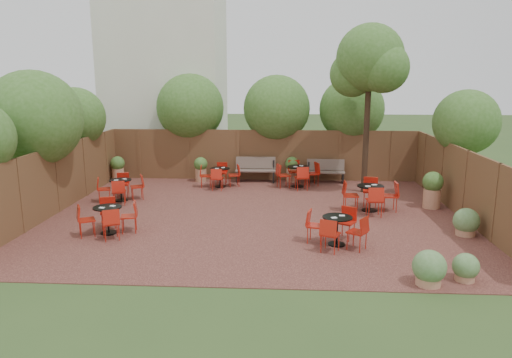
{
  "coord_description": "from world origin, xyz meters",
  "views": [
    {
      "loc": [
        0.8,
        -13.5,
        4.01
      ],
      "look_at": [
        -0.02,
        0.5,
        1.0
      ],
      "focal_mm": 33.28,
      "sensor_mm": 36.0,
      "label": 1
    }
  ],
  "objects": [
    {
      "name": "park_bench_left",
      "position": [
        -0.29,
        4.63,
        0.51
      ],
      "size": [
        1.57,
        0.56,
        0.96
      ],
      "rotation": [
        0.0,
        0.0,
        0.04
      ],
      "color": "brown",
      "rests_on": "courtyard_paving"
    },
    {
      "name": "neighbour_building",
      "position": [
        -4.5,
        8.0,
        4.0
      ],
      "size": [
        5.0,
        4.0,
        8.0
      ],
      "primitive_type": "cube",
      "color": "silver",
      "rests_on": "ground"
    },
    {
      "name": "fence_right",
      "position": [
        6.0,
        0.0,
        1.0
      ],
      "size": [
        0.08,
        10.0,
        2.0
      ],
      "primitive_type": "cube",
      "color": "#573320",
      "rests_on": "ground"
    },
    {
      "name": "overhang_foliage",
      "position": [
        -1.78,
        3.37,
        2.76
      ],
      "size": [
        15.53,
        10.54,
        2.8
      ],
      "color": "#37611F",
      "rests_on": "ground"
    },
    {
      "name": "park_bench_right",
      "position": [
        2.44,
        4.62,
        0.48
      ],
      "size": [
        1.46,
        0.53,
        0.89
      ],
      "rotation": [
        0.0,
        0.0,
        -0.04
      ],
      "color": "brown",
      "rests_on": "courtyard_paving"
    },
    {
      "name": "ground",
      "position": [
        0.0,
        0.0,
        0.0
      ],
      "size": [
        80.0,
        80.0,
        0.0
      ],
      "primitive_type": "plane",
      "color": "#354F23",
      "rests_on": "ground"
    },
    {
      "name": "courtyard_paving",
      "position": [
        0.0,
        0.0,
        0.01
      ],
      "size": [
        12.0,
        10.0,
        0.02
      ],
      "primitive_type": "cube",
      "color": "#3B1C18",
      "rests_on": "ground"
    },
    {
      "name": "planters",
      "position": [
        0.35,
        3.3,
        0.58
      ],
      "size": [
        11.66,
        4.18,
        1.15
      ],
      "color": "#AD7656",
      "rests_on": "courtyard_paving"
    },
    {
      "name": "fence_left",
      "position": [
        -6.0,
        0.0,
        1.0
      ],
      "size": [
        0.08,
        10.0,
        2.0
      ],
      "primitive_type": "cube",
      "color": "#573320",
      "rests_on": "ground"
    },
    {
      "name": "low_shrubs",
      "position": [
        4.57,
        -3.35,
        0.35
      ],
      "size": [
        2.5,
        3.78,
        0.71
      ],
      "color": "#AD7656",
      "rests_on": "courtyard_paving"
    },
    {
      "name": "courtyard_tree",
      "position": [
        3.65,
        3.11,
        4.46
      ],
      "size": [
        2.52,
        2.42,
        5.78
      ],
      "rotation": [
        0.0,
        0.0,
        0.32
      ],
      "color": "black",
      "rests_on": "courtyard_paving"
    },
    {
      "name": "bistro_tables",
      "position": [
        -0.2,
        0.95,
        0.45
      ],
      "size": [
        9.55,
        7.81,
        0.91
      ],
      "color": "black",
      "rests_on": "courtyard_paving"
    },
    {
      "name": "fence_back",
      "position": [
        0.0,
        5.0,
        1.0
      ],
      "size": [
        12.0,
        0.08,
        2.0
      ],
      "primitive_type": "cube",
      "color": "#573320",
      "rests_on": "ground"
    }
  ]
}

